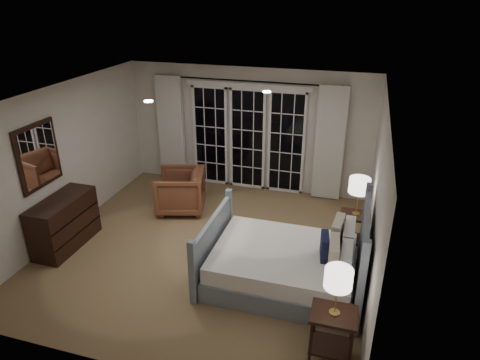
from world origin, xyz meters
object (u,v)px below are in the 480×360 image
(nightstand_left, at_px, (332,329))
(armchair, at_px, (180,191))
(nightstand_right, at_px, (354,226))
(lamp_left, at_px, (338,279))
(dresser, at_px, (64,223))
(bed, at_px, (288,264))
(lamp_right, at_px, (359,186))

(nightstand_left, relative_size, armchair, 0.76)
(nightstand_left, bearing_deg, nightstand_right, 87.12)
(lamp_left, distance_m, dresser, 4.58)
(lamp_left, relative_size, armchair, 0.66)
(bed, distance_m, nightstand_left, 1.43)
(lamp_left, bearing_deg, lamp_right, 87.12)
(bed, relative_size, lamp_left, 3.75)
(lamp_left, bearing_deg, dresser, 165.05)
(nightstand_right, bearing_deg, dresser, -164.51)
(nightstand_right, bearing_deg, bed, -125.62)
(nightstand_left, xyz_separation_m, armchair, (-3.07, 2.82, -0.04))
(nightstand_right, bearing_deg, lamp_right, -165.96)
(lamp_right, bearing_deg, armchair, 172.76)
(lamp_left, height_order, dresser, lamp_left)
(nightstand_left, distance_m, armchair, 4.17)
(armchair, height_order, dresser, dresser)
(nightstand_right, xyz_separation_m, lamp_left, (-0.12, -2.42, 0.72))
(bed, relative_size, nightstand_right, 3.50)
(armchair, bearing_deg, nightstand_right, 66.70)
(bed, height_order, armchair, bed)
(lamp_right, bearing_deg, bed, -125.62)
(nightstand_left, distance_m, dresser, 4.53)
(nightstand_left, xyz_separation_m, nightstand_right, (0.12, 2.42, -0.03))
(nightstand_left, height_order, lamp_right, lamp_right)
(bed, xyz_separation_m, nightstand_right, (0.85, 1.19, 0.09))
(lamp_left, xyz_separation_m, armchair, (-3.07, 2.82, -0.73))
(bed, xyz_separation_m, lamp_right, (0.85, 1.19, 0.80))
(nightstand_left, distance_m, nightstand_right, 2.42)
(lamp_left, bearing_deg, bed, 120.74)
(bed, relative_size, dresser, 1.82)
(nightstand_right, height_order, lamp_left, lamp_left)
(dresser, bearing_deg, armchair, 51.74)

